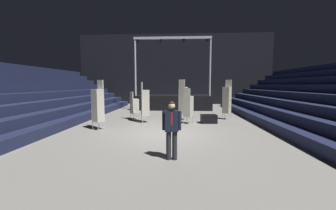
# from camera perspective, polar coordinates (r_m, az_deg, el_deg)

# --- Properties ---
(ground_plane) EXTENTS (22.00, 30.00, 0.10)m
(ground_plane) POSITION_cam_1_polar(r_m,az_deg,el_deg) (9.50, -0.79, -8.32)
(ground_plane) COLOR slate
(arena_end_wall) EXTENTS (22.00, 0.30, 8.00)m
(arena_end_wall) POSITION_cam_1_polar(r_m,az_deg,el_deg) (24.27, 1.75, 9.79)
(arena_end_wall) COLOR black
(arena_end_wall) RESTS_ON ground_plane
(bleacher_bank_left) EXTENTS (6.00, 24.00, 3.60)m
(bleacher_bank_left) POSITION_cam_1_polar(r_m,az_deg,el_deg) (13.38, -37.06, 2.61)
(bleacher_bank_left) COLOR #191E38
(bleacher_bank_left) RESTS_ON ground_plane
(bleacher_bank_right) EXTENTS (6.00, 24.00, 3.60)m
(bleacher_bank_right) POSITION_cam_1_polar(r_m,az_deg,el_deg) (12.57, 39.06, 2.36)
(bleacher_bank_right) COLOR #191E38
(bleacher_bank_right) RESTS_ON ground_plane
(stage_riser) EXTENTS (6.88, 3.25, 6.26)m
(stage_riser) POSITION_cam_1_polar(r_m,az_deg,el_deg) (19.25, 1.32, 1.10)
(stage_riser) COLOR black
(stage_riser) RESTS_ON ground_plane
(man_with_tie) EXTENTS (0.57, 0.24, 1.76)m
(man_with_tie) POSITION_cam_1_polar(r_m,az_deg,el_deg) (6.14, 1.02, -6.04)
(man_with_tie) COLOR black
(man_with_tie) RESTS_ON ground_plane
(chair_stack_front_left) EXTENTS (0.60, 0.60, 2.48)m
(chair_stack_front_left) POSITION_cam_1_polar(r_m,az_deg,el_deg) (10.82, -18.78, 0.00)
(chair_stack_front_left) COLOR #B2B5BA
(chair_stack_front_left) RESTS_ON ground_plane
(chair_stack_front_right) EXTENTS (0.60, 0.60, 2.05)m
(chair_stack_front_right) POSITION_cam_1_polar(r_m,az_deg,el_deg) (11.91, 5.61, -0.25)
(chair_stack_front_right) COLOR #B2B5BA
(chair_stack_front_right) RESTS_ON ground_plane
(chair_stack_mid_left) EXTENTS (0.55, 0.55, 2.39)m
(chair_stack_mid_left) POSITION_cam_1_polar(r_m,az_deg,el_deg) (12.26, -6.35, 0.70)
(chair_stack_mid_left) COLOR #B2B5BA
(chair_stack_mid_left) RESTS_ON ground_plane
(chair_stack_mid_right) EXTENTS (0.61, 0.61, 2.56)m
(chair_stack_mid_right) POSITION_cam_1_polar(r_m,az_deg,el_deg) (13.85, 15.93, 1.44)
(chair_stack_mid_right) COLOR #B2B5BA
(chair_stack_mid_right) RESTS_ON ground_plane
(chair_stack_mid_centre) EXTENTS (0.59, 0.59, 2.56)m
(chair_stack_mid_centre) POSITION_cam_1_polar(r_m,az_deg,el_deg) (13.17, 4.18, 1.43)
(chair_stack_mid_centre) COLOR #B2B5BA
(chair_stack_mid_centre) RESTS_ON ground_plane
(chair_stack_rear_left) EXTENTS (0.62, 0.62, 1.79)m
(chair_stack_rear_left) POSITION_cam_1_polar(r_m,az_deg,el_deg) (13.43, -9.26, -0.17)
(chair_stack_rear_left) COLOR #B2B5BA
(chair_stack_rear_left) RESTS_ON ground_plane
(equipment_road_case) EXTENTS (0.95, 0.67, 0.50)m
(equipment_road_case) POSITION_cam_1_polar(r_m,az_deg,el_deg) (12.34, 11.16, -3.77)
(equipment_road_case) COLOR black
(equipment_road_case) RESTS_ON ground_plane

